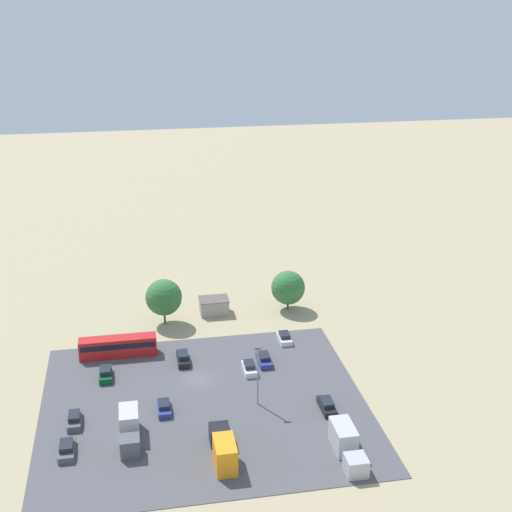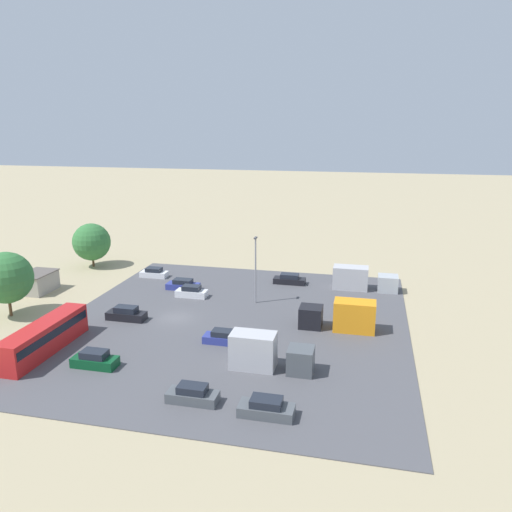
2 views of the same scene
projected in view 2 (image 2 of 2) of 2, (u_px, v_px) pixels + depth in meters
ground_plane at (176, 318)px, 59.65m from camera, size 400.00×400.00×0.00m
parking_lot_surface at (232, 323)px, 58.12m from camera, size 44.25×39.94×0.08m
shed_building at (38, 282)px, 68.97m from camera, size 5.15×3.85×2.74m
bus at (45, 336)px, 50.39m from camera, size 11.85×2.48×3.08m
parked_car_0 at (193, 395)px, 41.38m from camera, size 1.72×4.31×1.52m
parked_car_1 at (192, 292)px, 66.85m from camera, size 1.75×4.18×1.55m
parked_car_2 at (290, 280)px, 72.40m from camera, size 1.76×4.60×1.46m
parked_car_3 at (154, 273)px, 75.64m from camera, size 1.85×4.08×1.43m
parked_car_4 at (126, 314)px, 58.95m from camera, size 1.77×4.65×1.63m
parked_car_5 at (223, 338)px, 52.65m from camera, size 1.74×4.19×1.41m
parked_car_6 at (266, 408)px, 39.43m from camera, size 1.90×4.45×1.50m
parked_car_7 at (183, 285)px, 69.90m from camera, size 1.86×4.58×1.47m
parked_car_8 at (95, 360)px, 47.45m from camera, size 1.82×4.34×1.62m
parked_truck_0 at (266, 353)px, 46.79m from camera, size 2.42×7.85×3.45m
parked_truck_1 at (342, 316)px, 55.87m from camera, size 2.49×8.43×3.45m
parked_truck_2 at (361, 279)px, 69.63m from camera, size 2.54×8.87×3.20m
tree_near_shed at (92, 242)px, 80.55m from camera, size 6.02×6.02×7.14m
tree_apron_mid at (6, 278)px, 59.25m from camera, size 6.19×6.19×7.93m
light_pole_lot_centre at (256, 267)px, 63.52m from camera, size 0.90×0.28×8.72m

